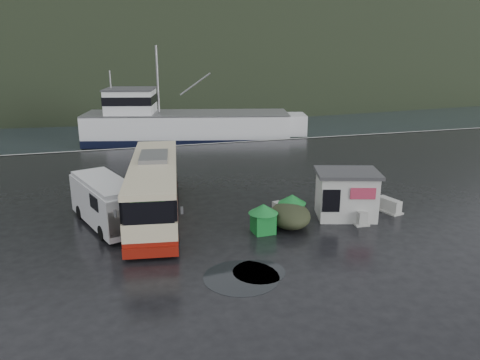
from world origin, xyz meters
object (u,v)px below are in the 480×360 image
object	(u,v)px
jersey_barrier_c	(357,222)
dome_tent	(290,226)
coach_bus	(156,215)
waste_bin_left	(291,221)
white_van	(108,225)
fishing_trawler	(187,130)
waste_bin_right	(263,232)
jersey_barrier_b	(388,212)
jersey_barrier_a	(281,216)
ticket_kiosk	(345,217)

from	to	relation	value
jersey_barrier_c	dome_tent	bearing A→B (deg)	172.34
coach_bus	waste_bin_left	distance (m)	7.53
white_van	jersey_barrier_c	xyz separation A→B (m)	(12.92, -3.25, 0.00)
white_van	coach_bus	bearing A→B (deg)	-3.37
coach_bus	fishing_trawler	xyz separation A→B (m)	(6.23, 25.96, 0.00)
coach_bus	white_van	distance (m)	2.70
coach_bus	fishing_trawler	distance (m)	26.70
waste_bin_left	waste_bin_right	distance (m)	2.26
dome_tent	jersey_barrier_c	world-z (taller)	dome_tent
white_van	jersey_barrier_b	distance (m)	15.61
jersey_barrier_a	jersey_barrier_b	world-z (taller)	jersey_barrier_b
jersey_barrier_c	jersey_barrier_a	bearing A→B (deg)	151.97
ticket_kiosk	jersey_barrier_b	bearing A→B (deg)	18.19
waste_bin_right	fishing_trawler	xyz separation A→B (m)	(1.26, 29.91, 0.00)
ticket_kiosk	white_van	bearing A→B (deg)	-173.76
jersey_barrier_b	fishing_trawler	bearing A→B (deg)	102.84
waste_bin_right	fishing_trawler	distance (m)	29.93
jersey_barrier_b	fishing_trawler	world-z (taller)	fishing_trawler
jersey_barrier_b	ticket_kiosk	bearing A→B (deg)	-178.65
waste_bin_left	jersey_barrier_c	world-z (taller)	waste_bin_left
coach_bus	dome_tent	xyz separation A→B (m)	(6.61, -3.48, 0.00)
dome_tent	jersey_barrier_b	bearing A→B (deg)	4.16
waste_bin_left	white_van	bearing A→B (deg)	167.37
jersey_barrier_a	jersey_barrier_c	distance (m)	4.11
jersey_barrier_c	jersey_barrier_b	bearing A→B (deg)	20.72
waste_bin_left	waste_bin_right	xyz separation A→B (m)	(-1.99, -1.07, 0.00)
dome_tent	ticket_kiosk	distance (m)	3.45
coach_bus	jersey_barrier_c	xyz separation A→B (m)	(10.32, -3.98, 0.00)
coach_bus	jersey_barrier_a	bearing A→B (deg)	-8.82
white_van	jersey_barrier_b	xyz separation A→B (m)	(15.44, -2.30, 0.00)
waste_bin_right	jersey_barrier_a	world-z (taller)	waste_bin_right
coach_bus	jersey_barrier_b	world-z (taller)	coach_bus
white_van	fishing_trawler	distance (m)	28.12
jersey_barrier_b	fishing_trawler	distance (m)	29.74
fishing_trawler	coach_bus	bearing A→B (deg)	-89.76
waste_bin_left	jersey_barrier_b	distance (m)	5.88
white_van	ticket_kiosk	xyz separation A→B (m)	(12.64, -2.36, 0.00)
ticket_kiosk	jersey_barrier_b	distance (m)	2.80
waste_bin_left	jersey_barrier_c	bearing A→B (deg)	-18.28
dome_tent	fishing_trawler	distance (m)	29.45
coach_bus	jersey_barrier_b	size ratio (longest dim) A/B	7.54
jersey_barrier_b	white_van	bearing A→B (deg)	171.53
white_van	waste_bin_right	xyz separation A→B (m)	(7.57, -3.21, 0.00)
waste_bin_right	waste_bin_left	bearing A→B (deg)	28.27
coach_bus	white_van	world-z (taller)	coach_bus
jersey_barrier_c	fishing_trawler	distance (m)	30.23
coach_bus	waste_bin_right	size ratio (longest dim) A/B	7.71
waste_bin_right	fishing_trawler	bearing A→B (deg)	87.59
white_van	ticket_kiosk	distance (m)	12.85
ticket_kiosk	jersey_barrier_c	bearing A→B (deg)	-55.61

